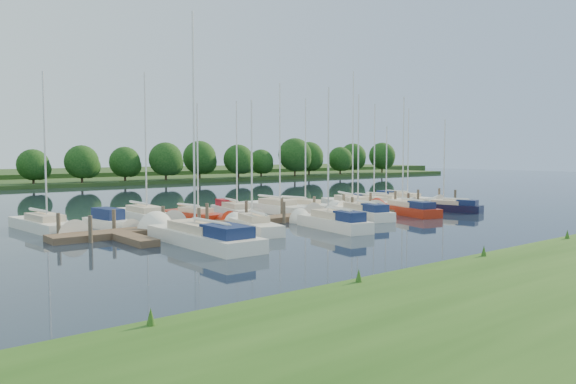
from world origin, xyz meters
TOP-DOWN VIEW (x-y plane):
  - ground at (0.00, 0.00)m, footprint 260.00×260.00m
  - dock at (0.00, 7.31)m, footprint 40.00×6.00m
  - mooring_pilings at (0.00, 8.43)m, footprint 38.24×2.84m
  - far_shore at (0.00, 75.00)m, footprint 180.00×30.00m
  - distant_hill at (0.00, 100.00)m, footprint 220.00×40.00m
  - treeline at (4.18, 61.75)m, footprint 147.21×9.91m
  - sailboat_n_0 at (-18.58, 13.47)m, footprint 2.73×8.65m
  - motorboat at (-14.74, 12.13)m, footprint 2.11×5.35m
  - sailboat_n_2 at (-10.99, 14.45)m, footprint 2.37×9.21m
  - sailboat_n_3 at (-7.75, 12.39)m, footprint 2.64×7.39m
  - sailboat_n_4 at (-3.84, 12.85)m, footprint 3.05×7.67m
  - sailboat_n_5 at (0.62, 12.80)m, footprint 2.31×9.13m
  - sailboat_n_6 at (3.70, 12.97)m, footprint 3.27×8.34m
  - sailboat_n_7 at (7.33, 10.47)m, footprint 5.77×10.09m
  - sailboat_n_8 at (11.01, 11.38)m, footprint 2.69×8.15m
  - sailboat_n_9 at (14.29, 12.62)m, footprint 2.78×6.44m
  - sailboat_n_10 at (17.19, 12.36)m, footprint 2.27×8.06m
  - sailboat_s_0 at (-13.30, 2.38)m, footprint 2.72×10.84m
  - sailboat_s_1 at (-7.97, 4.48)m, footprint 3.02×7.03m
  - sailboat_s_2 at (-3.01, 2.19)m, footprint 2.86×7.86m
  - sailboat_s_3 at (3.45, 5.62)m, footprint 3.70×8.06m
  - sailboat_s_4 at (8.28, 4.97)m, footprint 3.58×8.14m
  - sailboat_s_5 at (13.02, 4.08)m, footprint 3.06×6.64m

SIDE VIEW (x-z plane):
  - ground at x=0.00m, z-range 0.00..0.00m
  - dock at x=0.00m, z-range 0.00..0.40m
  - sailboat_n_6 at x=3.70m, z-range -4.95..5.48m
  - sailboat_n_9 at x=14.29m, z-range -3.84..4.37m
  - sailboat_n_3 at x=-7.75m, z-range -4.41..4.95m
  - sailboat_n_2 at x=-10.99m, z-range -5.58..6.13m
  - sailboat_n_0 at x=-18.58m, z-range -5.21..5.77m
  - sailboat_n_5 at x=0.62m, z-range -5.56..6.12m
  - sailboat_n_7 at x=7.33m, z-range -6.23..6.79m
  - sailboat_s_1 at x=-7.97m, z-range -4.28..4.85m
  - far_shore at x=0.00m, z-range 0.00..0.60m
  - sailboat_n_8 at x=11.01m, z-range -4.80..5.42m
  - sailboat_n_10 at x=17.19m, z-range -4.78..5.41m
  - sailboat_s_5 at x=13.02m, z-range -3.96..4.59m
  - sailboat_s_4 at x=8.28m, z-range -4.86..5.52m
  - sailboat_n_4 at x=-3.84m, z-range -4.58..5.24m
  - sailboat_s_3 at x=3.45m, z-range -4.83..5.50m
  - sailboat_s_0 at x=-13.30m, z-range -6.52..7.19m
  - sailboat_s_2 at x=-3.01m, z-range -4.74..5.44m
  - motorboat at x=-14.74m, z-range -0.51..1.23m
  - mooring_pilings at x=0.00m, z-range -0.40..1.60m
  - distant_hill at x=0.00m, z-range 0.00..1.40m
  - treeline at x=4.18m, z-range 0.03..8.20m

